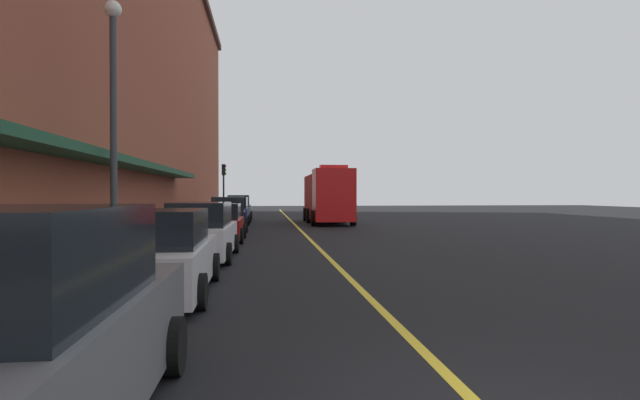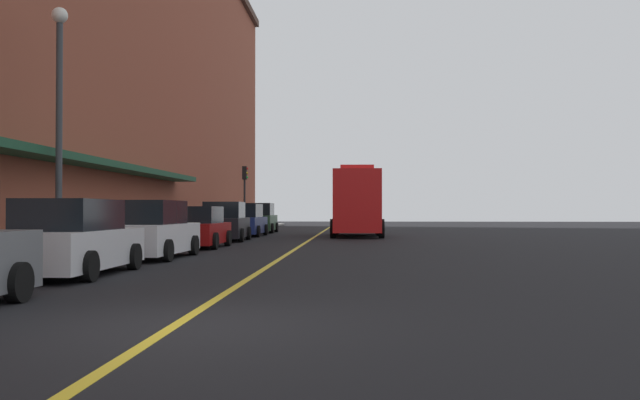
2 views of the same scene
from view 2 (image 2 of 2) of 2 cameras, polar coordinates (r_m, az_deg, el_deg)
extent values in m
plane|color=black|center=(33.62, -0.83, -3.35)|extent=(112.00, 112.00, 0.00)
cube|color=gray|center=(34.59, -11.14, -3.14)|extent=(2.40, 70.00, 0.15)
cube|color=gold|center=(33.62, -0.83, -3.35)|extent=(0.16, 70.00, 0.01)
cube|color=brown|center=(36.67, -21.25, 12.42)|extent=(10.11, 64.00, 19.70)
cube|color=#19472D|center=(26.20, -17.35, 2.77)|extent=(1.20, 22.40, 0.24)
cylinder|color=black|center=(11.65, -24.02, -6.34)|extent=(0.22, 0.64, 0.64)
cube|color=silver|center=(16.11, -19.94, -3.86)|extent=(1.83, 4.71, 0.83)
cube|color=black|center=(15.87, -20.24, -1.17)|extent=(1.62, 2.60, 0.68)
cylinder|color=black|center=(17.81, -20.84, -4.45)|extent=(0.23, 0.64, 0.64)
cylinder|color=black|center=(17.19, -15.36, -4.60)|extent=(0.23, 0.64, 0.64)
cylinder|color=black|center=(15.18, -25.14, -5.05)|extent=(0.23, 0.64, 0.64)
cylinder|color=black|center=(14.45, -18.83, -5.30)|extent=(0.23, 0.64, 0.64)
cube|color=silver|center=(21.17, -13.94, -3.13)|extent=(1.89, 4.67, 0.86)
cube|color=black|center=(20.93, -14.13, -1.00)|extent=(1.67, 2.58, 0.71)
cylinder|color=black|center=(22.83, -15.00, -3.68)|extent=(0.23, 0.64, 0.64)
cylinder|color=black|center=(22.30, -10.57, -3.76)|extent=(0.23, 0.64, 0.64)
cylinder|color=black|center=(20.14, -17.69, -4.04)|extent=(0.23, 0.64, 0.64)
cylinder|color=black|center=(19.54, -12.72, -4.16)|extent=(0.23, 0.64, 0.64)
cube|color=maroon|center=(26.75, -10.25, -2.75)|extent=(1.87, 4.15, 0.78)
cube|color=black|center=(26.54, -10.35, -1.23)|extent=(1.68, 2.28, 0.64)
cylinder|color=black|center=(28.24, -11.50, -3.15)|extent=(0.22, 0.64, 0.64)
cylinder|color=black|center=(27.82, -7.75, -3.20)|extent=(0.22, 0.64, 0.64)
cylinder|color=black|center=(25.76, -12.96, -3.37)|extent=(0.22, 0.64, 0.64)
cylinder|color=black|center=(25.30, -8.85, -3.42)|extent=(0.22, 0.64, 0.64)
cube|color=black|center=(32.55, -7.96, -2.30)|extent=(2.02, 4.50, 0.92)
cube|color=black|center=(32.32, -8.02, -0.83)|extent=(1.75, 2.50, 0.75)
cylinder|color=black|center=(34.07, -9.16, -2.77)|extent=(0.25, 0.65, 0.64)
cylinder|color=black|center=(33.80, -6.05, -2.79)|extent=(0.25, 0.65, 0.64)
cylinder|color=black|center=(31.37, -10.03, -2.93)|extent=(0.25, 0.65, 0.64)
cylinder|color=black|center=(31.07, -6.65, -2.96)|extent=(0.25, 0.65, 0.64)
cube|color=navy|center=(38.42, -6.24, -2.11)|extent=(1.80, 4.91, 0.90)
cube|color=black|center=(38.17, -6.30, -0.89)|extent=(1.61, 2.70, 0.74)
cylinder|color=black|center=(40.08, -7.14, -2.49)|extent=(0.22, 0.64, 0.64)
cylinder|color=black|center=(39.79, -4.60, -2.51)|extent=(0.22, 0.64, 0.64)
cylinder|color=black|center=(37.10, -8.00, -2.62)|extent=(0.22, 0.64, 0.64)
cylinder|color=black|center=(36.79, -5.26, -2.64)|extent=(0.22, 0.64, 0.64)
cube|color=#2D5133|center=(44.36, -5.03, -1.91)|extent=(1.82, 4.45, 0.96)
cube|color=black|center=(44.13, -5.07, -0.78)|extent=(1.62, 2.45, 0.79)
cylinder|color=black|center=(45.85, -5.93, -2.29)|extent=(0.23, 0.64, 0.64)
cylinder|color=black|center=(45.63, -3.69, -2.30)|extent=(0.23, 0.64, 0.64)
cylinder|color=black|center=(43.14, -6.46, -2.38)|extent=(0.23, 0.64, 0.64)
cylinder|color=black|center=(42.90, -4.08, -2.39)|extent=(0.23, 0.64, 0.64)
cube|color=red|center=(35.38, 3.14, -0.08)|extent=(2.49, 2.35, 3.28)
cube|color=red|center=(39.73, 3.12, -0.36)|extent=(2.50, 5.70, 3.02)
cube|color=red|center=(35.45, 3.14, 2.76)|extent=(1.74, 0.60, 0.24)
cylinder|color=black|center=(35.50, 5.18, -2.41)|extent=(0.30, 1.00, 1.00)
cylinder|color=black|center=(35.49, 1.11, -2.42)|extent=(0.30, 1.00, 1.00)
cylinder|color=black|center=(39.06, 4.98, -2.27)|extent=(0.30, 1.00, 1.00)
cylinder|color=black|center=(39.05, 1.28, -2.28)|extent=(0.30, 1.00, 1.00)
cylinder|color=black|center=(41.36, 4.86, -2.20)|extent=(0.30, 1.00, 1.00)
cylinder|color=black|center=(41.35, 1.37, -2.20)|extent=(0.30, 1.00, 1.00)
cylinder|color=#4C4C51|center=(38.74, -8.30, -2.02)|extent=(0.07, 0.07, 1.05)
cube|color=black|center=(38.74, -8.30, -1.04)|extent=(0.14, 0.18, 0.28)
cylinder|color=#4C4C51|center=(22.87, -16.43, -2.78)|extent=(0.07, 0.07, 1.05)
cube|color=black|center=(22.85, -16.43, -1.11)|extent=(0.14, 0.18, 0.28)
cylinder|color=#4C4C51|center=(28.15, -12.66, -2.43)|extent=(0.07, 0.07, 1.05)
cube|color=black|center=(28.14, -12.66, -1.08)|extent=(0.14, 0.18, 0.28)
cylinder|color=#33383D|center=(20.18, -21.08, 4.73)|extent=(0.18, 0.18, 6.50)
sphere|color=white|center=(20.80, -21.02, 14.29)|extent=(0.44, 0.44, 0.44)
cylinder|color=#232326|center=(46.31, -6.36, -0.39)|extent=(0.14, 0.14, 3.40)
cube|color=black|center=(46.38, -6.35, 2.27)|extent=(0.28, 0.36, 0.90)
sphere|color=red|center=(46.37, -6.16, 2.64)|extent=(0.16, 0.16, 0.16)
sphere|color=gold|center=(46.35, -6.16, 2.27)|extent=(0.16, 0.16, 0.16)
sphere|color=green|center=(46.33, -6.16, 1.90)|extent=(0.16, 0.16, 0.16)
camera|label=1|loc=(6.44, -38.63, 4.20)|focal=27.67mm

